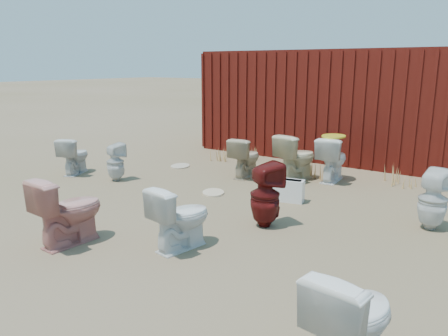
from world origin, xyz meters
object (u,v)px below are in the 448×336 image
Objects in this scene: toilet_back_beige_left at (245,157)px; toilet_back_e at (433,200)px; toilet_front_pink at (69,210)px; toilet_front_maroon at (265,195)px; loose_tank at (288,190)px; toilet_back_beige_right at (296,157)px; toilet_back_a at (115,162)px; toilet_front_c at (181,217)px; shipping_container at (336,104)px; toilet_back_yellowlid at (332,159)px; toilet_front_a at (74,156)px; toilet_front_e at (352,319)px.

toilet_back_e reaches higher than toilet_back_beige_left.
toilet_front_pink is 2.44m from toilet_front_maroon.
loose_tank is (-0.25, 1.16, -0.26)m from toilet_front_maroon.
toilet_back_beige_right is at bearing -163.33° from toilet_back_beige_left.
toilet_back_a is 3.24m from loose_tank.
toilet_front_maroon reaches higher than loose_tank.
toilet_front_c is 0.88× the size of toilet_front_maroon.
toilet_back_e is (3.45, 2.96, -0.02)m from toilet_front_pink.
shipping_container is 7.33× the size of toilet_back_yellowlid.
toilet_front_c is 3.44m from toilet_back_beige_left.
toilet_front_a is 0.83× the size of toilet_front_maroon.
loose_tank is at bearing -49.77° from toilet_front_maroon.
toilet_front_a is 0.91× the size of toilet_front_e.
toilet_back_yellowlid is (4.32, 2.36, 0.05)m from toilet_front_a.
shipping_container is at bearing -44.08° from toilet_back_e.
toilet_back_beige_right is (2.69, 1.95, 0.08)m from toilet_back_a.
toilet_back_beige_right reaches higher than toilet_front_e.
toilet_back_yellowlid is (0.30, 3.91, 0.03)m from toilet_front_c.
toilet_back_beige_right is at bearing -75.66° from toilet_front_c.
toilet_front_e reaches higher than toilet_front_a.
toilet_front_pink is at bearing 3.11° from toilet_front_e.
loose_tank is (-0.10, -1.58, -0.23)m from toilet_back_yellowlid.
toilet_back_beige_right is at bearing -133.11° from toilet_back_a.
toilet_front_a is 3.33m from toilet_back_beige_left.
toilet_front_a is at bearing 24.28° from toilet_back_yellowlid.
toilet_front_c is 0.93× the size of toilet_back_yellowlid.
toilet_front_a is 0.95× the size of toilet_front_c.
toilet_back_beige_right is (3.76, 2.04, 0.07)m from toilet_front_a.
toilet_back_beige_right is at bearing -98.62° from toilet_front_pink.
toilet_front_pink is at bearing 138.93° from toilet_back_a.
toilet_back_beige_right reaches higher than toilet_back_beige_left.
toilet_front_a is 0.88× the size of toilet_back_yellowlid.
toilet_back_beige_right is 1.05× the size of toilet_back_yellowlid.
shipping_container is 5.93m from toilet_front_a.
toilet_front_c is at bearing 135.86° from toilet_front_a.
toilet_back_a is at bearing 20.32° from toilet_front_maroon.
toilet_front_e is at bearing 133.82° from toilet_back_beige_right.
toilet_back_beige_right is at bearing -83.47° from shipping_container.
toilet_back_beige_left is at bearing -24.09° from toilet_front_maroon.
toilet_back_beige_right is at bearing -174.66° from toilet_front_a.
toilet_front_e is at bearing -68.96° from loose_tank.
toilet_back_e is at bearing 160.51° from toilet_back_beige_left.
toilet_back_beige_left is (-1.61, 2.07, -0.05)m from toilet_front_maroon.
toilet_back_yellowlid is (0.88, -2.39, -0.79)m from shipping_container.
toilet_front_pink is (-0.60, -6.95, -0.78)m from shipping_container.
toilet_front_maroon is (1.63, 1.82, 0.01)m from toilet_front_pink.
toilet_front_a is 3.59m from toilet_front_pink.
toilet_front_e is 3.90m from loose_tank.
toilet_back_yellowlid is 1.64× the size of loose_tank.
toilet_back_beige_right is (0.89, 0.34, 0.05)m from toilet_back_beige_left.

